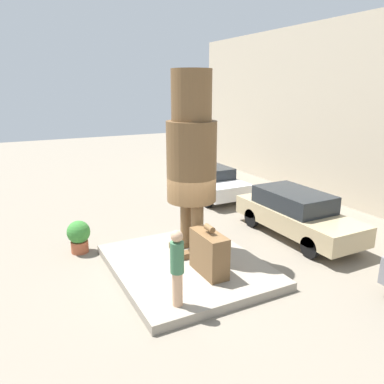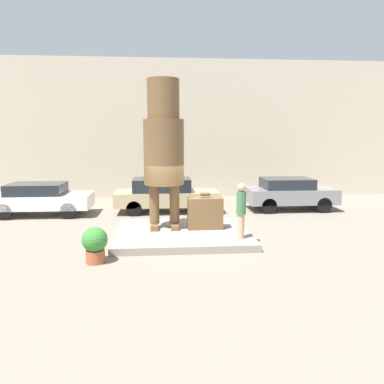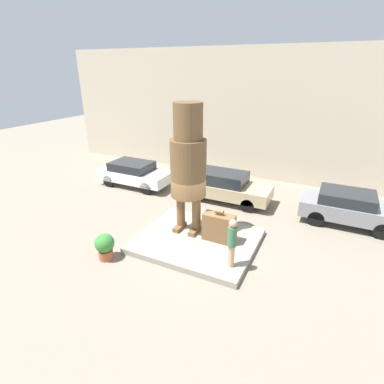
{
  "view_description": "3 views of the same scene",
  "coord_description": "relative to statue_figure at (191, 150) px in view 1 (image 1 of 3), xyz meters",
  "views": [
    {
      "loc": [
        8.54,
        -4.24,
        4.96
      ],
      "look_at": [
        0.23,
        0.05,
        2.32
      ],
      "focal_mm": 35.0,
      "sensor_mm": 36.0,
      "label": 1
    },
    {
      "loc": [
        -0.71,
        -12.65,
        3.53
      ],
      "look_at": [
        0.31,
        -0.29,
        1.64
      ],
      "focal_mm": 35.0,
      "sensor_mm": 36.0,
      "label": 2
    },
    {
      "loc": [
        4.36,
        -9.37,
        6.57
      ],
      "look_at": [
        -0.14,
        -0.17,
        2.27
      ],
      "focal_mm": 28.0,
      "sensor_mm": 36.0,
      "label": 3
    }
  ],
  "objects": [
    {
      "name": "statue_figure",
      "position": [
        0.0,
        0.0,
        0.0
      ],
      "size": [
        1.4,
        1.4,
        5.19
      ],
      "color": "brown",
      "rests_on": "pedestal"
    },
    {
      "name": "parked_car_tan",
      "position": [
        0.09,
        3.95,
        -2.44
      ],
      "size": [
        4.73,
        1.78,
        1.56
      ],
      "color": "tan",
      "rests_on": "ground_plane"
    },
    {
      "name": "tourist",
      "position": [
        2.42,
        -1.6,
        -2.05
      ],
      "size": [
        0.3,
        0.3,
        1.79
      ],
      "color": "tan",
      "rests_on": "pedestal"
    },
    {
      "name": "ground_plane",
      "position": [
        0.61,
        -0.47,
        -3.27
      ],
      "size": [
        60.0,
        60.0,
        0.0
      ],
      "primitive_type": "plane",
      "color": "gray"
    },
    {
      "name": "parked_car_white",
      "position": [
        -5.42,
        3.68,
        -2.49
      ],
      "size": [
        4.27,
        1.88,
        1.43
      ],
      "color": "silver",
      "rests_on": "ground_plane"
    },
    {
      "name": "giant_suitcase",
      "position": [
        1.43,
        -0.22,
        -2.47
      ],
      "size": [
        1.23,
        0.52,
        1.33
      ],
      "color": "brown",
      "rests_on": "pedestal"
    },
    {
      "name": "planter_pot",
      "position": [
        -1.96,
        -2.9,
        -2.71
      ],
      "size": [
        0.71,
        0.71,
        1.02
      ],
      "color": "#AD5638",
      "rests_on": "ground_plane"
    },
    {
      "name": "pedestal",
      "position": [
        0.61,
        -0.47,
        -3.15
      ],
      "size": [
        4.59,
        3.89,
        0.23
      ],
      "color": "gray",
      "rests_on": "ground_plane"
    }
  ]
}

